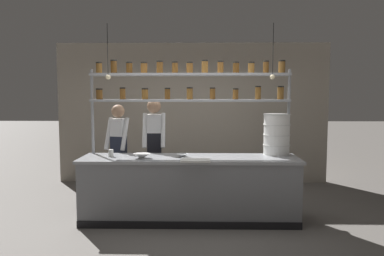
{
  "coord_description": "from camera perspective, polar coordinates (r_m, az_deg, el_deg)",
  "views": [
    {
      "loc": [
        0.14,
        -5.28,
        1.82
      ],
      "look_at": [
        0.03,
        0.2,
        1.32
      ],
      "focal_mm": 35.0,
      "sensor_mm": 36.0,
      "label": 1
    }
  ],
  "objects": [
    {
      "name": "spice_shelf_unit",
      "position": [
        5.61,
        -0.27,
        5.98
      ],
      "size": [
        3.0,
        0.28,
        2.33
      ],
      "color": "#999BA0",
      "rests_on": "ground_plane"
    },
    {
      "name": "ground_plane",
      "position": [
        5.59,
        -0.38,
        -13.82
      ],
      "size": [
        40.0,
        40.0,
        0.0
      ],
      "primitive_type": "plane",
      "color": "slate"
    },
    {
      "name": "prep_bowl_near_left",
      "position": [
        5.35,
        -1.44,
        -4.24
      ],
      "size": [
        0.18,
        0.18,
        0.05
      ],
      "color": "silver",
      "rests_on": "prep_counter"
    },
    {
      "name": "chef_center",
      "position": [
        6.04,
        -5.77,
        -2.53
      ],
      "size": [
        0.37,
        0.31,
        1.74
      ],
      "rotation": [
        0.0,
        0.0,
        0.05
      ],
      "color": "black",
      "rests_on": "ground_plane"
    },
    {
      "name": "container_stack",
      "position": [
        5.7,
        12.77,
        -0.94
      ],
      "size": [
        0.4,
        0.4,
        0.61
      ],
      "color": "white",
      "rests_on": "prep_counter"
    },
    {
      "name": "back_wall",
      "position": [
        7.69,
        0.07,
        2.24
      ],
      "size": [
        5.51,
        0.12,
        2.85
      ],
      "primitive_type": "cube",
      "color": "#9E9384",
      "rests_on": "ground_plane"
    },
    {
      "name": "pendant_light_row",
      "position": [
        5.29,
        -0.31,
        8.26
      ],
      "size": [
        2.38,
        0.07,
        0.78
      ],
      "color": "black"
    },
    {
      "name": "chef_left",
      "position": [
        6.21,
        -11.13,
        -2.97
      ],
      "size": [
        0.41,
        0.34,
        1.65
      ],
      "rotation": [
        0.0,
        0.0,
        -0.27
      ],
      "color": "black",
      "rests_on": "ground_plane"
    },
    {
      "name": "serving_cup_front",
      "position": [
        5.53,
        -12.25,
        -3.75
      ],
      "size": [
        0.07,
        0.07,
        0.1
      ],
      "color": "silver",
      "rests_on": "prep_counter"
    },
    {
      "name": "prep_counter",
      "position": [
        5.45,
        -0.38,
        -9.26
      ],
      "size": [
        3.11,
        0.76,
        0.92
      ],
      "color": "gray",
      "rests_on": "ground_plane"
    },
    {
      "name": "prep_bowl_center_front",
      "position": [
        5.3,
        -7.64,
        -4.27
      ],
      "size": [
        0.25,
        0.25,
        0.07
      ],
      "color": "white",
      "rests_on": "prep_counter"
    },
    {
      "name": "cutting_board",
      "position": [
        5.05,
        0.51,
        -4.94
      ],
      "size": [
        0.4,
        0.26,
        0.02
      ],
      "color": "silver",
      "rests_on": "prep_counter"
    }
  ]
}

